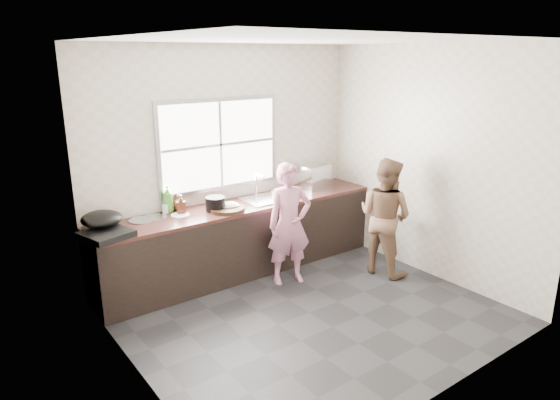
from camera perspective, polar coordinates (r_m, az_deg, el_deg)
floor at (r=5.32m, az=3.38°, el=-12.78°), size 3.60×3.20×0.01m
ceiling at (r=4.65m, az=3.97°, el=17.83°), size 3.60×3.20×0.01m
wall_back at (r=6.09m, az=-6.13°, el=4.60°), size 3.60×0.01×2.70m
wall_left at (r=3.94m, az=-16.91°, el=-2.62°), size 0.01×3.20×2.70m
wall_right at (r=6.10m, az=16.79°, el=4.01°), size 0.01×3.20×2.70m
wall_front at (r=3.78m, az=19.51°, el=-3.66°), size 3.60×0.01×2.70m
cabinet at (r=6.09m, az=-4.35°, el=-4.57°), size 3.60×0.62×0.82m
countertop at (r=5.95m, az=-4.44°, el=-0.70°), size 3.60×0.64×0.04m
sink at (r=6.13m, az=-1.68°, el=0.09°), size 0.55×0.45×0.02m
faucet at (r=6.25m, az=-2.74°, el=1.78°), size 0.02×0.02×0.30m
window_frame at (r=5.99m, az=-6.94°, el=6.32°), size 1.60×0.05×1.10m
window_glazing at (r=5.97m, az=-6.82°, el=6.29°), size 1.50×0.01×1.00m
woman at (r=5.72m, az=1.08°, el=-3.22°), size 0.56×0.45×1.33m
person_side at (r=6.11m, az=11.89°, el=-1.83°), size 0.65×0.77×1.42m
cutting_board at (r=5.73m, az=-6.09°, el=-1.02°), size 0.53×0.53×0.04m
cleaver at (r=5.76m, az=-7.08°, el=-0.72°), size 0.20×0.15×0.01m
bowl_mince at (r=5.78m, az=-5.93°, el=-0.76°), size 0.26×0.26×0.06m
bowl_crabs at (r=6.27m, az=0.01°, el=0.67°), size 0.22×0.22×0.05m
bowl_held at (r=6.18m, az=-0.34°, el=0.44°), size 0.19×0.19×0.05m
black_pot at (r=5.72m, az=-7.39°, el=-0.45°), size 0.30×0.30×0.16m
plate_food at (r=5.62m, az=-11.32°, el=-1.72°), size 0.26×0.26×0.02m
bottle_green at (r=5.73m, az=-12.70°, el=0.13°), size 0.13×0.13×0.32m
bottle_brown_tall at (r=5.67m, az=-11.24°, el=-0.58°), size 0.12×0.12×0.20m
bottle_brown_short at (r=5.80m, az=-11.47°, el=-0.35°), size 0.15×0.15×0.17m
glass_jar at (r=5.74m, az=-12.94°, el=-0.98°), size 0.10×0.10×0.11m
burner at (r=5.16m, az=-19.24°, el=-3.72°), size 0.52×0.52×0.06m
wok at (r=5.30m, az=-19.72°, el=-2.04°), size 0.51×0.51×0.15m
dish_rack at (r=6.66m, az=3.85°, el=2.71°), size 0.46×0.36×0.31m
pot_lid_left at (r=5.56m, az=-15.53°, el=-2.24°), size 0.32×0.32×0.01m
pot_lid_right at (r=5.61m, az=-14.15°, el=-1.95°), size 0.30×0.30×0.01m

